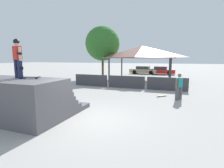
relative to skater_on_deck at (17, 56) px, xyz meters
name	(u,v)px	position (x,y,z in m)	size (l,w,h in m)	color
ground_plane	(88,120)	(2.86, 0.71, -2.66)	(160.00, 160.00, 0.00)	#A3A09B
quarter_pipe_ramp	(15,99)	(-0.39, 0.07, -1.90)	(4.82, 3.79, 1.72)	#565459
skater_on_deck	(17,56)	(0.00, 0.00, 0.00)	(0.70, 0.40, 1.65)	#1E2347
skateboard_on_deck	(31,77)	(0.55, 0.09, -0.89)	(0.82, 0.49, 0.09)	blue
bystander_walking	(179,85)	(6.48, 5.81, -1.75)	(0.45, 0.60, 1.63)	#4C4C51
skateboard_on_ground	(161,96)	(5.42, 6.44, -2.60)	(0.70, 0.72, 0.09)	red
barrier_fence	(126,82)	(2.27, 8.90, -2.14)	(9.95, 0.12, 1.05)	#3D3D42
pavilion_shelter	(142,52)	(2.58, 14.45, 0.56)	(7.33, 5.60, 3.93)	#2D2D33
tree_beside_pavilion	(103,44)	(-2.62, 15.25, 1.71)	(4.32, 4.32, 6.54)	brown
parked_car_tan	(143,70)	(1.31, 23.03, -2.06)	(4.46, 1.85, 1.27)	tan
parked_car_red	(161,71)	(4.11, 23.03, -2.06)	(4.22, 1.77, 1.27)	red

